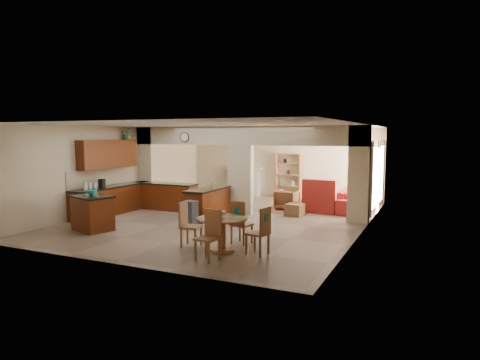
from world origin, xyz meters
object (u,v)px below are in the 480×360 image
at_px(kitchen_island, 93,213).
at_px(armchair, 287,200).
at_px(dining_table, 222,229).
at_px(sofa, 356,200).

distance_m(kitchen_island, armchair, 6.37).
bearing_deg(armchair, dining_table, 97.96).
bearing_deg(kitchen_island, dining_table, 11.24).
bearing_deg(dining_table, armchair, 93.94).
xyz_separation_m(dining_table, sofa, (1.78, 6.35, -0.14)).
relative_size(dining_table, sofa, 0.45).
height_order(sofa, armchair, sofa).
xyz_separation_m(sofa, armchair, (-2.16, -0.75, -0.02)).
xyz_separation_m(kitchen_island, sofa, (5.84, 5.94, -0.11)).
relative_size(kitchen_island, sofa, 0.51).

